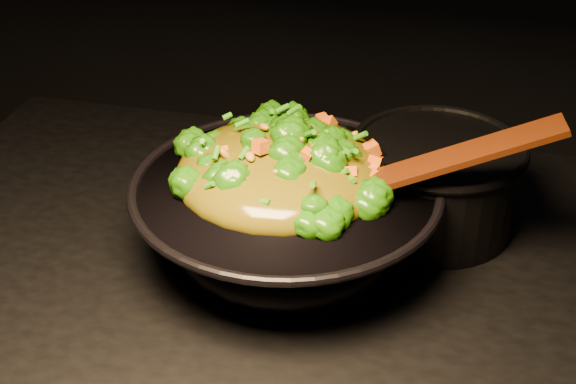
% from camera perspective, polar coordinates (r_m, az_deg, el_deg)
% --- Properties ---
extents(wok, '(0.46, 0.46, 0.10)m').
position_cam_1_polar(wok, '(0.98, -0.14, -2.08)').
color(wok, black).
rests_on(wok, stovetop).
extents(stir_fry, '(0.29, 0.29, 0.09)m').
position_cam_1_polar(stir_fry, '(0.95, -0.50, 3.45)').
color(stir_fry, '#236507').
rests_on(stir_fry, wok).
extents(spatula, '(0.27, 0.09, 0.12)m').
position_cam_1_polar(spatula, '(0.92, 10.59, 2.06)').
color(spatula, '#3D1705').
rests_on(spatula, wok).
extents(back_pot, '(0.21, 0.21, 0.12)m').
position_cam_1_polar(back_pot, '(1.06, 10.41, 0.62)').
color(back_pot, black).
rests_on(back_pot, stovetop).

